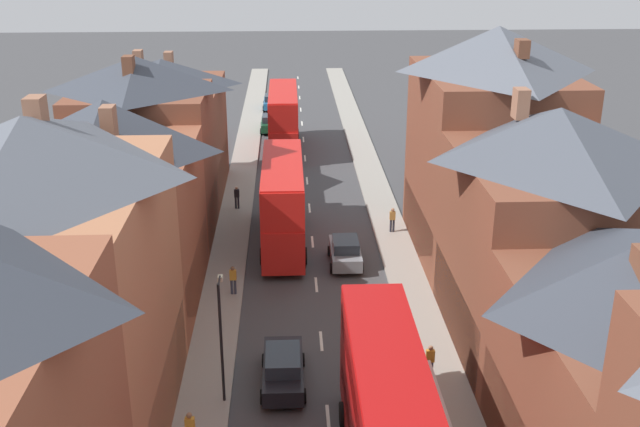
{
  "coord_description": "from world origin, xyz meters",
  "views": [
    {
      "loc": [
        -1.44,
        -13.07,
        18.56
      ],
      "look_at": [
        0.56,
        31.8,
        1.2
      ],
      "focal_mm": 42.0,
      "sensor_mm": 36.0,
      "label": 1
    }
  ],
  "objects": [
    {
      "name": "pedestrian_mid_right",
      "position": [
        -4.46,
        22.85,
        1.03
      ],
      "size": [
        0.36,
        0.22,
        1.61
      ],
      "color": "#3D4256",
      "rests_on": "pavement_left"
    },
    {
      "name": "centre_line_dashes",
      "position": [
        0.0,
        36.0,
        0.01
      ],
      "size": [
        0.14,
        97.8,
        0.01
      ],
      "color": "silver",
      "rests_on": "ground"
    },
    {
      "name": "car_near_silver",
      "position": [
        1.8,
        26.58,
        0.83
      ],
      "size": [
        1.9,
        3.94,
        1.65
      ],
      "color": "gray",
      "rests_on": "ground"
    },
    {
      "name": "pedestrian_far_right",
      "position": [
        -5.03,
        35.8,
        1.03
      ],
      "size": [
        0.36,
        0.22,
        1.61
      ],
      "color": "#23232D",
      "rests_on": "pavement_left"
    },
    {
      "name": "terrace_row_left",
      "position": [
        -10.19,
        14.87,
        5.76
      ],
      "size": [
        8.0,
        58.26,
        13.32
      ],
      "color": "brown",
      "rests_on": "ground"
    },
    {
      "name": "pavement_right",
      "position": [
        5.1,
        38.0,
        0.07
      ],
      "size": [
        2.2,
        104.0,
        0.14
      ],
      "primitive_type": "cube",
      "color": "gray",
      "rests_on": "ground"
    },
    {
      "name": "pavement_left",
      "position": [
        -5.1,
        38.0,
        0.07
      ],
      "size": [
        2.2,
        104.0,
        0.14
      ],
      "primitive_type": "cube",
      "color": "gray",
      "rests_on": "ground"
    },
    {
      "name": "double_decker_bus_far_approaching",
      "position": [
        1.79,
        8.22,
        2.82
      ],
      "size": [
        2.74,
        10.8,
        5.3
      ],
      "color": "#B70F0F",
      "rests_on": "ground"
    },
    {
      "name": "double_decker_bus_lead",
      "position": [
        -1.81,
        29.81,
        2.82
      ],
      "size": [
        2.74,
        10.8,
        5.3
      ],
      "color": "red",
      "rests_on": "ground"
    },
    {
      "name": "terrace_row_right",
      "position": [
        10.19,
        9.71,
        6.15
      ],
      "size": [
        8.0,
        47.25,
        14.5
      ],
      "color": "#BCB7A8",
      "rests_on": "ground"
    },
    {
      "name": "car_near_blue",
      "position": [
        -3.1,
        57.01,
        0.82
      ],
      "size": [
        1.9,
        3.88,
        1.63
      ],
      "color": "#144728",
      "rests_on": "ground"
    },
    {
      "name": "double_decker_bus_mid_street",
      "position": [
        -1.81,
        50.75,
        2.82
      ],
      "size": [
        2.74,
        10.8,
        5.3
      ],
      "color": "red",
      "rests_on": "ground"
    },
    {
      "name": "car_parked_left_a",
      "position": [
        -1.8,
        14.47,
        0.83
      ],
      "size": [
        1.9,
        4.45,
        1.65
      ],
      "color": "black",
      "rests_on": "ground"
    },
    {
      "name": "pedestrian_mid_left",
      "position": [
        4.54,
        14.48,
        1.03
      ],
      "size": [
        0.36,
        0.22,
        1.61
      ],
      "color": "#3D4256",
      "rests_on": "pavement_right"
    },
    {
      "name": "street_lamp",
      "position": [
        -4.25,
        13.38,
        3.24
      ],
      "size": [
        0.2,
        1.12,
        5.5
      ],
      "color": "black",
      "rests_on": "ground"
    },
    {
      "name": "delivery_van",
      "position": [
        3.1,
        9.74,
        1.34
      ],
      "size": [
        2.2,
        5.2,
        2.41
      ],
      "color": "silver",
      "rests_on": "ground"
    },
    {
      "name": "pedestrian_far_left",
      "position": [
        5.16,
        31.11,
        1.03
      ],
      "size": [
        0.36,
        0.22,
        1.61
      ],
      "color": "#23232D",
      "rests_on": "pavement_right"
    },
    {
      "name": "car_parked_right_a",
      "position": [
        -3.1,
        66.29,
        0.81
      ],
      "size": [
        1.9,
        3.94,
        1.6
      ],
      "color": "#236093",
      "rests_on": "ground"
    }
  ]
}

